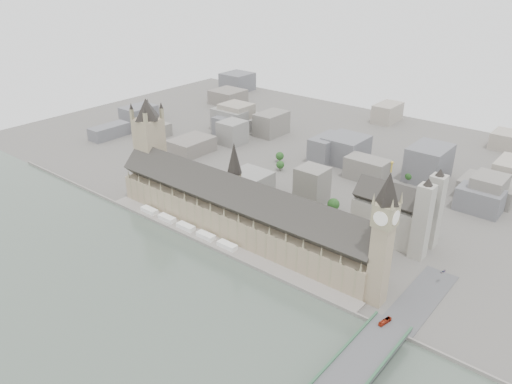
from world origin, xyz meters
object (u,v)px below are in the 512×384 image
Objects in this scene: elizabeth_tower at (384,230)px; red_bus_north at (385,321)px; palace_of_westminster at (239,210)px; car_approach at (443,272)px; victoria_tower at (150,143)px; westminster_abbey at (397,215)px.

elizabeth_tower is 10.18× the size of red_bus_north.
palace_of_westminster reaches higher than car_approach.
victoria_tower is (-260.00, 18.00, -2.88)m from elizabeth_tower.
westminster_abbey reaches higher than palace_of_westminster.
elizabeth_tower is 1.07× the size of victoria_tower.
elizabeth_tower is 23.41× the size of car_approach.
westminster_abbey reaches higher than car_approach.
victoria_tower is at bearing 177.04° from palace_of_westminster.
elizabeth_tower is 58.43m from red_bus_north.
victoria_tower is at bearing -177.44° from red_bus_north.
westminster_abbey is 67.84m from car_approach.
victoria_tower is 244.79m from westminster_abbey.
car_approach is at bearing 96.51° from red_bus_north.
elizabeth_tower reaches higher than palace_of_westminster.
red_bus_north is (280.75, -46.87, -43.48)m from victoria_tower.
palace_of_westminster reaches higher than red_bus_north.
elizabeth_tower is at bearing -4.85° from palace_of_westminster.
westminster_abbey is (232.92, 69.00, -30.12)m from victoria_tower.
palace_of_westminster is at bearing -145.83° from westminster_abbey.
victoria_tower reaches higher than car_approach.
westminster_abbey is at bearing 16.50° from victoria_tower.
red_bus_north is at bearing -54.30° from elizabeth_tower.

